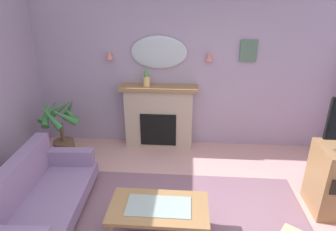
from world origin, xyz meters
TOP-DOWN VIEW (x-y plane):
  - wall_back at (0.00, 2.58)m, footprint 6.28×0.10m
  - fireplace at (-0.45, 2.36)m, footprint 1.36×0.36m
  - mantel_vase_left at (-0.65, 2.33)m, footprint 0.11×0.11m
  - wall_mirror at (-0.45, 2.50)m, footprint 0.96×0.06m
  - wall_sconce_left at (-1.30, 2.45)m, footprint 0.14×0.14m
  - wall_sconce_right at (0.40, 2.45)m, footprint 0.14×0.14m
  - framed_picture at (1.05, 2.51)m, footprint 0.28×0.03m
  - coffee_table at (-0.22, 0.15)m, footprint 1.10×0.60m
  - floral_couch at (-1.75, 0.38)m, footprint 0.95×1.76m
  - potted_plant_corner_palm at (-2.04, 1.83)m, footprint 0.67×0.67m

SIDE VIEW (x-z plane):
  - floral_couch at x=-1.75m, z-range -0.06..0.70m
  - coffee_table at x=-0.22m, z-range 0.16..0.61m
  - potted_plant_corner_palm at x=-2.04m, z-range 0.03..1.10m
  - fireplace at x=-0.45m, z-range -0.01..1.15m
  - mantel_vase_left at x=-0.65m, z-range 1.15..1.48m
  - wall_back at x=0.00m, z-range 0.00..2.81m
  - wall_sconce_left at x=-1.30m, z-range 1.59..1.73m
  - wall_sconce_right at x=0.40m, z-range 1.59..1.73m
  - wall_mirror at x=-0.45m, z-range 1.43..1.99m
  - framed_picture at x=1.05m, z-range 1.57..1.93m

